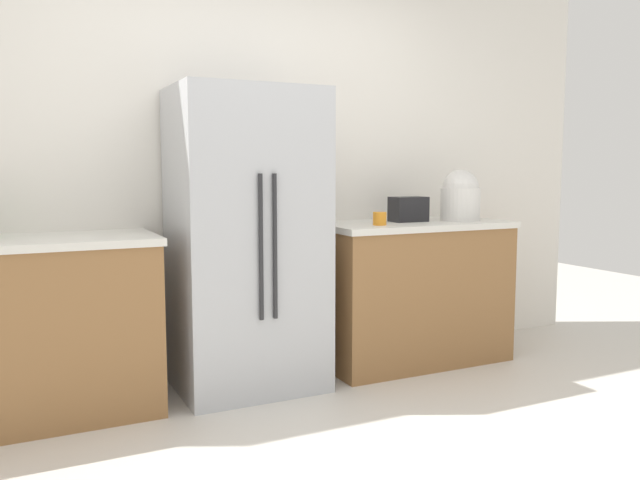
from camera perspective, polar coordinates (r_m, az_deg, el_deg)
ground_plane at (r=2.90m, az=4.09°, el=-20.00°), size 10.98×10.98×0.00m
kitchen_back_panel at (r=4.13m, az=-7.55°, el=9.39°), size 5.49×0.10×3.02m
counter_left at (r=3.63m, az=-26.46°, el=-7.30°), size 1.55×0.65×0.94m
counter_right at (r=4.35m, az=8.10°, el=-4.52°), size 1.27×0.65×0.94m
refrigerator at (r=3.75m, az=-6.47°, el=-0.08°), size 0.82×0.67×1.74m
toaster at (r=4.29m, az=7.81°, el=2.71°), size 0.23×0.15×0.16m
rice_cooker at (r=4.44m, az=12.30°, el=3.79°), size 0.26×0.26×0.34m
cup_a at (r=3.99m, az=5.30°, el=1.89°), size 0.08×0.08×0.08m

